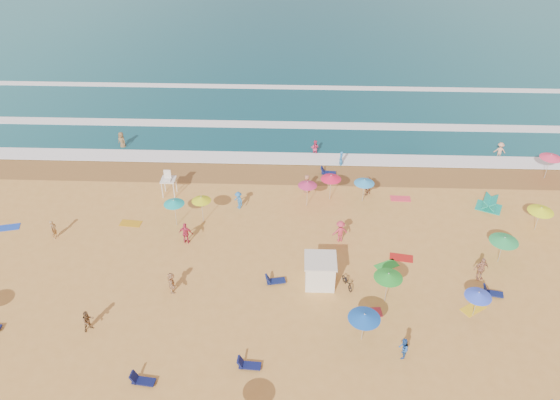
{
  "coord_description": "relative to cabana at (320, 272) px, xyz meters",
  "views": [
    {
      "loc": [
        1.63,
        -30.04,
        26.59
      ],
      "look_at": [
        0.33,
        6.0,
        1.5
      ],
      "focal_mm": 35.0,
      "sensor_mm": 36.0,
      "label": 1
    }
  ],
  "objects": [
    {
      "name": "beach_umbrellas",
      "position": [
        1.54,
        2.19,
        1.15
      ],
      "size": [
        62.22,
        30.15,
        0.82
      ],
      "color": "#117F8F",
      "rests_on": "ground"
    },
    {
      "name": "towels",
      "position": [
        -1.85,
        -0.89,
        -0.98
      ],
      "size": [
        38.84,
        25.47,
        0.03
      ],
      "color": "red",
      "rests_on": "ground"
    },
    {
      "name": "cabana",
      "position": [
        0.0,
        0.0,
        0.0
      ],
      "size": [
        2.0,
        2.0,
        2.0
      ],
      "primitive_type": "cube",
      "color": "white",
      "rests_on": "ground"
    },
    {
      "name": "popup_tents",
      "position": [
        16.3,
        3.62,
        -0.4
      ],
      "size": [
        6.37,
        14.27,
        1.2
      ],
      "color": "#EA3467",
      "rests_on": "ground"
    },
    {
      "name": "beachgoers",
      "position": [
        -3.58,
        6.94,
        -0.2
      ],
      "size": [
        48.33,
        25.91,
        2.1
      ],
      "color": "#C6315C",
      "rests_on": "ground"
    },
    {
      "name": "lifeguard_stand",
      "position": [
        -12.67,
        10.53,
        0.05
      ],
      "size": [
        1.2,
        1.2,
        2.1
      ],
      "primitive_type": null,
      "color": "white",
      "rests_on": "ground"
    },
    {
      "name": "cabana_roof",
      "position": [
        -0.0,
        0.0,
        1.06
      ],
      "size": [
        2.2,
        2.2,
        0.12
      ],
      "primitive_type": "cube",
      "color": "silver",
      "rests_on": "cabana"
    },
    {
      "name": "bicycle",
      "position": [
        1.9,
        -0.3,
        -0.59
      ],
      "size": [
        1.05,
        1.64,
        0.81
      ],
      "primitive_type": "imported",
      "rotation": [
        0.0,
        0.0,
        0.36
      ],
      "color": "black",
      "rests_on": "ground"
    },
    {
      "name": "surf_foam",
      "position": [
        -3.38,
        23.22,
        -0.9
      ],
      "size": [
        200.0,
        18.7,
        0.05
      ],
      "color": "white",
      "rests_on": "ground"
    },
    {
      "name": "ground",
      "position": [
        -3.38,
        1.9,
        -1.0
      ],
      "size": [
        220.0,
        220.0,
        0.0
      ],
      "primitive_type": "plane",
      "color": "gold",
      "rests_on": "ground"
    },
    {
      "name": "loungers",
      "position": [
        4.06,
        0.28,
        -0.83
      ],
      "size": [
        52.43,
        23.72,
        0.34
      ],
      "color": "#0E1549",
      "rests_on": "ground"
    },
    {
      "name": "wet_sand",
      "position": [
        -3.38,
        14.4,
        -0.99
      ],
      "size": [
        220.0,
        220.0,
        0.0
      ],
      "primitive_type": "plane",
      "color": "olive",
      "rests_on": "ground"
    }
  ]
}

